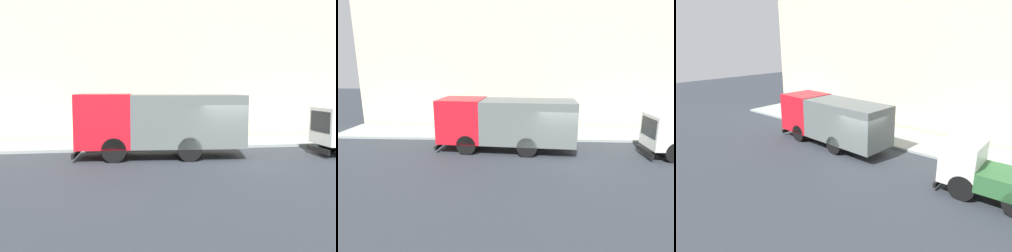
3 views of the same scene
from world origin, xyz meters
TOP-DOWN VIEW (x-y plane):
  - ground at (0.00, 0.00)m, footprint 80.00×80.00m
  - sidewalk at (4.93, 0.00)m, footprint 3.86×30.00m
  - building_facade at (7.36, 0.00)m, footprint 0.50×30.00m
  - large_utility_truck at (1.19, 2.99)m, footprint 3.01×7.90m
  - pedestrian_walking at (4.46, 5.55)m, footprint 0.52×0.52m
  - pedestrian_standing at (3.64, 6.98)m, footprint 0.34×0.34m
  - street_sign_post at (3.33, 2.10)m, footprint 0.44×0.08m

SIDE VIEW (x-z plane):
  - ground at x=0.00m, z-range 0.00..0.00m
  - sidewalk at x=4.93m, z-range 0.00..0.15m
  - pedestrian_standing at x=3.64m, z-range 0.21..1.86m
  - pedestrian_walking at x=4.46m, z-range 0.19..1.89m
  - street_sign_post at x=3.33m, z-range 0.37..2.75m
  - large_utility_truck at x=1.19m, z-range 0.22..3.19m
  - building_facade at x=7.36m, z-range 0.00..10.07m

